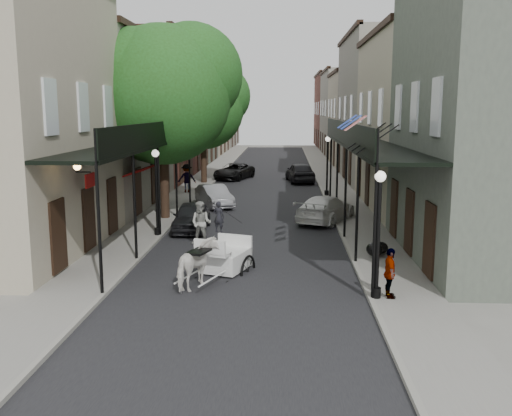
# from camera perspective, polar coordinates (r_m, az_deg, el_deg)

# --- Properties ---
(ground) EXTENTS (140.00, 140.00, 0.00)m
(ground) POSITION_cam_1_polar(r_m,az_deg,el_deg) (18.95, -1.52, -7.12)
(ground) COLOR gray
(ground) RESTS_ON ground
(road) EXTENTS (8.00, 90.00, 0.01)m
(road) POSITION_cam_1_polar(r_m,az_deg,el_deg) (38.49, 0.76, 1.62)
(road) COLOR black
(road) RESTS_ON ground
(sidewalk_left) EXTENTS (2.20, 90.00, 0.12)m
(sidewalk_left) POSITION_cam_1_polar(r_m,az_deg,el_deg) (38.98, -6.61, 1.75)
(sidewalk_left) COLOR gray
(sidewalk_left) RESTS_ON ground
(sidewalk_right) EXTENTS (2.20, 90.00, 0.12)m
(sidewalk_right) POSITION_cam_1_polar(r_m,az_deg,el_deg) (38.62, 8.19, 1.63)
(sidewalk_right) COLOR gray
(sidewalk_right) RESTS_ON ground
(building_row_left) EXTENTS (5.00, 80.00, 10.50)m
(building_row_left) POSITION_cam_1_polar(r_m,az_deg,el_deg) (49.09, -9.00, 9.44)
(building_row_left) COLOR #A69D85
(building_row_left) RESTS_ON ground
(building_row_right) EXTENTS (5.00, 80.00, 10.50)m
(building_row_right) POSITION_cam_1_polar(r_m,az_deg,el_deg) (48.60, 11.55, 9.36)
(building_row_right) COLOR gray
(building_row_right) RESTS_ON ground
(gallery_left) EXTENTS (2.20, 18.05, 4.88)m
(gallery_left) POSITION_cam_1_polar(r_m,az_deg,el_deg) (25.84, -11.07, 6.41)
(gallery_left) COLOR black
(gallery_left) RESTS_ON sidewalk_left
(gallery_right) EXTENTS (2.20, 18.05, 4.88)m
(gallery_right) POSITION_cam_1_polar(r_m,az_deg,el_deg) (25.31, 10.62, 6.35)
(gallery_right) COLOR black
(gallery_right) RESTS_ON sidewalk_right
(tree_near) EXTENTS (7.31, 6.80, 9.63)m
(tree_near) POSITION_cam_1_polar(r_m,az_deg,el_deg) (28.80, -8.52, 11.67)
(tree_near) COLOR #382619
(tree_near) RESTS_ON sidewalk_left
(tree_far) EXTENTS (6.45, 6.00, 8.61)m
(tree_far) POSITION_cam_1_polar(r_m,az_deg,el_deg) (42.62, -4.82, 10.26)
(tree_far) COLOR #382619
(tree_far) RESTS_ON sidewalk_left
(lamppost_right_near) EXTENTS (0.32, 0.32, 3.71)m
(lamppost_right_near) POSITION_cam_1_polar(r_m,az_deg,el_deg) (16.66, 12.13, -2.44)
(lamppost_right_near) COLOR black
(lamppost_right_near) RESTS_ON sidewalk_right
(lamppost_left) EXTENTS (0.32, 0.32, 3.71)m
(lamppost_left) POSITION_cam_1_polar(r_m,az_deg,el_deg) (24.93, -9.92, 1.69)
(lamppost_left) COLOR black
(lamppost_left) RESTS_ON sidewalk_left
(lamppost_right_far) EXTENTS (0.32, 0.32, 3.71)m
(lamppost_right_far) POSITION_cam_1_polar(r_m,az_deg,el_deg) (36.33, 7.14, 4.30)
(lamppost_right_far) COLOR black
(lamppost_right_far) RESTS_ON sidewalk_right
(horse) EXTENTS (1.37, 1.98, 1.52)m
(horse) POSITION_cam_1_polar(r_m,az_deg,el_deg) (17.92, -5.85, -5.63)
(horse) COLOR white
(horse) RESTS_ON ground
(carriage) EXTENTS (2.05, 2.54, 2.55)m
(carriage) POSITION_cam_1_polar(r_m,az_deg,el_deg) (19.92, -2.65, -3.33)
(carriage) COLOR black
(carriage) RESTS_ON ground
(pedestrian_walking) EXTENTS (1.00, 0.85, 1.81)m
(pedestrian_walking) POSITION_cam_1_polar(r_m,az_deg,el_deg) (23.53, -5.50, -1.52)
(pedestrian_walking) COLOR #9E9F96
(pedestrian_walking) RESTS_ON ground
(pedestrian_sidewalk_left) EXTENTS (1.34, 0.97, 1.86)m
(pedestrian_sidewalk_left) POSITION_cam_1_polar(r_m,az_deg,el_deg) (37.68, -6.94, 2.97)
(pedestrian_sidewalk_left) COLOR gray
(pedestrian_sidewalk_left) RESTS_ON sidewalk_left
(pedestrian_sidewalk_right) EXTENTS (0.36, 0.87, 1.48)m
(pedestrian_sidewalk_right) POSITION_cam_1_polar(r_m,az_deg,el_deg) (17.01, 13.25, -6.36)
(pedestrian_sidewalk_right) COLOR gray
(pedestrian_sidewalk_right) RESTS_ON sidewalk_right
(car_left_near) EXTENTS (1.71, 3.89, 1.30)m
(car_left_near) POSITION_cam_1_polar(r_m,az_deg,el_deg) (26.35, -6.47, -0.87)
(car_left_near) COLOR black
(car_left_near) RESTS_ON ground
(car_left_mid) EXTENTS (2.75, 4.01, 1.25)m
(car_left_mid) POSITION_cam_1_polar(r_m,az_deg,el_deg) (32.68, -4.19, 1.22)
(car_left_mid) COLOR gray
(car_left_mid) RESTS_ON ground
(car_left_far) EXTENTS (3.36, 4.97, 1.27)m
(car_left_far) POSITION_cam_1_polar(r_m,az_deg,el_deg) (45.38, -2.20, 3.68)
(car_left_far) COLOR black
(car_left_far) RESTS_ON ground
(car_right_near) EXTENTS (3.55, 4.86, 1.31)m
(car_right_near) POSITION_cam_1_polar(r_m,az_deg,el_deg) (28.40, 6.97, -0.09)
(car_right_near) COLOR silver
(car_right_near) RESTS_ON ground
(car_right_far) EXTENTS (2.40, 4.70, 1.53)m
(car_right_far) POSITION_cam_1_polar(r_m,az_deg,el_deg) (43.60, 4.44, 3.58)
(car_right_far) COLOR black
(car_right_far) RESTS_ON ground
(trash_bags) EXTENTS (0.89, 1.04, 0.54)m
(trash_bags) POSITION_cam_1_polar(r_m,az_deg,el_deg) (21.89, 12.01, -4.00)
(trash_bags) COLOR black
(trash_bags) RESTS_ON sidewalk_right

